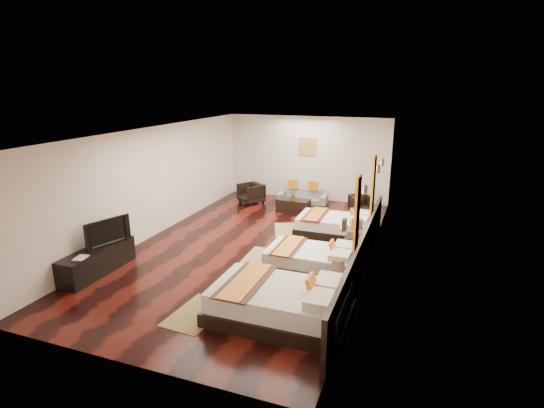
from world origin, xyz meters
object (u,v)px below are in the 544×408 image
at_px(nightstand_a, 337,286).
at_px(sofa, 303,196).
at_px(bed_near, 281,303).
at_px(nightstand_b, 356,244).
at_px(book, 76,258).
at_px(bed_mid, 312,260).
at_px(bed_far, 335,225).
at_px(tv, 105,231).
at_px(armchair_right, 360,204).
at_px(figurine, 119,229).
at_px(tv_console, 98,260).
at_px(coffee_table, 293,205).
at_px(table_plant, 293,195).
at_px(armchair_left, 251,193).

height_order(nightstand_a, sofa, nightstand_a).
bearing_deg(bed_near, sofa, 103.24).
relative_size(nightstand_b, book, 3.17).
height_order(bed_mid, nightstand_a, nightstand_a).
xyz_separation_m(bed_far, tv, (-4.14, -3.75, 0.59)).
bearing_deg(tv, armchair_right, -18.62).
height_order(bed_mid, figurine, figurine).
relative_size(bed_far, book, 6.70).
bearing_deg(book, tv, 86.49).
relative_size(bed_mid, figurine, 5.19).
distance_m(tv_console, coffee_table, 6.12).
height_order(nightstand_a, coffee_table, nightstand_a).
xyz_separation_m(coffee_table, table_plant, (0.00, -0.02, 0.33)).
height_order(coffee_table, table_plant, table_plant).
height_order(bed_mid, armchair_left, bed_mid).
bearing_deg(table_plant, nightstand_a, -64.28).
xyz_separation_m(figurine, table_plant, (2.55, 4.79, -0.21)).
xyz_separation_m(nightstand_a, table_plant, (-2.39, 4.96, 0.24)).
distance_m(bed_mid, sofa, 5.22).
relative_size(tv_console, table_plant, 7.07).
relative_size(book, sofa, 0.18).
bearing_deg(nightstand_b, tv_console, -151.72).
relative_size(bed_mid, armchair_right, 3.17).
height_order(tv_console, figurine, figurine).
distance_m(tv_console, book, 0.62).
bearing_deg(table_plant, armchair_right, 18.91).
height_order(tv_console, table_plant, table_plant).
distance_m(nightstand_b, table_plant, 3.75).
bearing_deg(coffee_table, book, -112.67).
bearing_deg(nightstand_b, figurine, -158.79).
height_order(bed_near, book, bed_near).
distance_m(armchair_left, armchair_right, 3.57).
relative_size(nightstand_b, tv_console, 0.51).
relative_size(armchair_right, coffee_table, 0.60).
height_order(figurine, armchair_right, figurine).
bearing_deg(bed_mid, nightstand_a, -55.16).
height_order(nightstand_b, coffee_table, nightstand_b).
xyz_separation_m(armchair_left, coffee_table, (1.61, -0.46, -0.13)).
bearing_deg(nightstand_b, book, -146.99).
bearing_deg(figurine, bed_mid, 12.24).
distance_m(bed_far, armchair_left, 3.83).
bearing_deg(bed_far, coffee_table, 136.66).
bearing_deg(sofa, figurine, -117.97).
height_order(book, armchair_left, armchair_left).
relative_size(nightstand_a, tv_console, 0.45).
xyz_separation_m(armchair_left, table_plant, (1.62, -0.49, 0.20)).
xyz_separation_m(bed_mid, nightstand_a, (0.75, -1.08, 0.03)).
bearing_deg(armchair_left, nightstand_a, -20.23).
relative_size(sofa, armchair_left, 2.23).
xyz_separation_m(nightstand_b, table_plant, (-2.39, 2.88, 0.20)).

